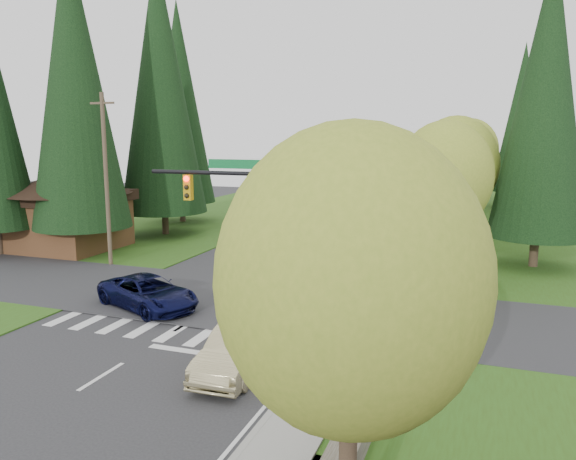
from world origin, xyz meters
The scene contains 33 objects.
ground centered at (0.00, 0.00, 0.00)m, with size 120.00×120.00×0.00m, color #28282B.
grass_east centered at (13.00, 20.00, 0.03)m, with size 14.00×110.00×0.06m, color #2E4E14.
grass_west centered at (-13.00, 20.00, 0.03)m, with size 14.00×110.00×0.06m, color #2E4E14.
cross_street centered at (0.00, 8.00, 0.00)m, with size 120.00×8.00×0.10m, color #28282B.
sidewalk_east centered at (6.90, 22.00, 0.07)m, with size 1.80×80.00×0.13m, color gray.
curb_east centered at (6.05, 22.00, 0.07)m, with size 0.20×80.00×0.13m, color gray.
stone_wall_south centered at (8.60, -3.00, 0.35)m, with size 0.70×14.00×0.70m, color #4C4438.
stone_wall_north centered at (8.60, 30.00, 0.35)m, with size 0.70×40.00×0.70m, color #4C4438.
traffic_signal centered at (4.37, 4.50, 4.98)m, with size 8.70×0.37×6.80m.
brown_building centered at (-15.00, 15.00, 3.14)m, with size 8.40×8.40×5.40m.
utility_pole centered at (-9.50, 12.00, 5.14)m, with size 1.60×0.24×10.00m.
decid_tree_0 centered at (9.20, 14.00, 5.60)m, with size 4.80×4.80×8.37m.
decid_tree_1 centered at (9.30, 21.00, 5.80)m, with size 5.20×5.20×8.80m.
decid_tree_2 centered at (9.10, 28.00, 5.93)m, with size 5.00×5.00×8.82m.
decid_tree_3 centered at (9.20, 35.00, 5.66)m, with size 5.00×5.00×8.55m.
decid_tree_4 centered at (9.30, 42.00, 6.06)m, with size 5.40×5.40×9.18m.
decid_tree_5 centered at (9.10, 49.00, 5.53)m, with size 4.80×4.80×8.30m.
decid_tree_6 centered at (9.20, 56.00, 5.86)m, with size 5.20×5.20×8.86m.
decid_tree_south centered at (9.30, -6.00, 5.27)m, with size 4.60×4.60×7.92m.
conifer_w_a centered at (-13.00, 14.00, 10.79)m, with size 6.12×6.12×19.80m.
conifer_w_b centered at (-16.00, 18.00, 9.79)m, with size 5.44×5.44×17.80m.
conifer_w_c centered at (-12.00, 22.00, 11.29)m, with size 6.46×6.46×20.80m.
conifer_w_e centered at (-14.00, 28.00, 10.29)m, with size 5.78×5.78×18.80m.
conifer_e_a centered at (14.00, 20.00, 9.79)m, with size 5.44×5.44×17.80m.
conifer_e_b centered at (15.00, 34.00, 10.79)m, with size 6.12×6.12×19.80m.
conifer_e_c centered at (14.00, 48.00, 9.29)m, with size 5.10×5.10×16.80m.
sedan_champagne centered at (4.00, 0.86, 0.77)m, with size 1.62×4.65×1.53m, color tan.
suv_navy centered at (-2.64, 5.63, 0.72)m, with size 2.40×5.22×1.45m, color black.
parked_car_a centered at (4.20, 17.68, 0.67)m, with size 1.58×3.92×1.34m, color #ADADB2.
parked_car_b centered at (5.60, 26.37, 0.76)m, with size 2.13×5.24×1.52m, color gray.
parked_car_c centered at (5.38, 33.69, 0.64)m, with size 1.35×3.87×1.28m, color #B7B7BC.
parked_car_d centered at (5.29, 41.14, 0.70)m, with size 1.65×4.10×1.40m, color silver.
parked_car_e centered at (5.60, 44.75, 0.73)m, with size 2.03×5.00×1.45m, color #A1A0A5.
Camera 1 is at (11.39, -14.89, 7.68)m, focal length 35.00 mm.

